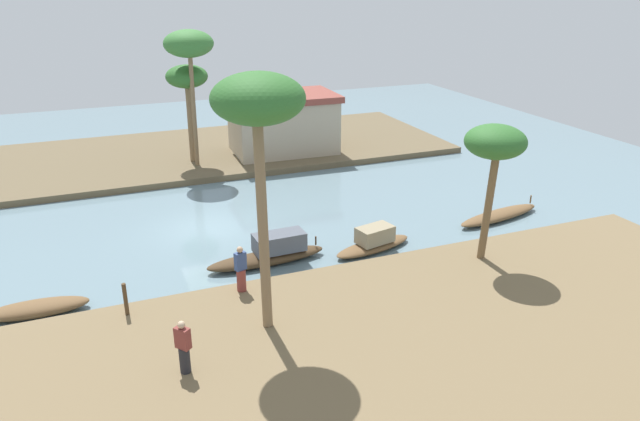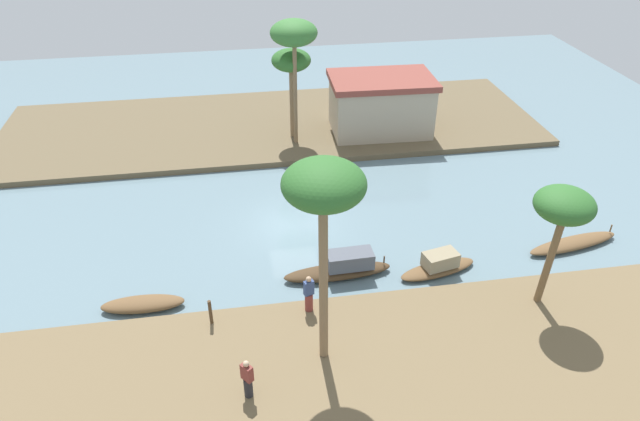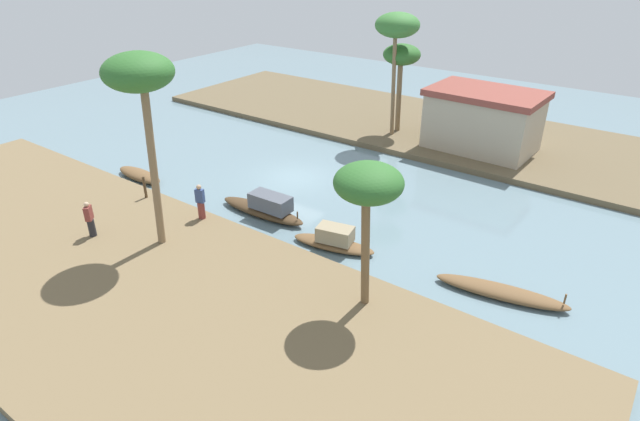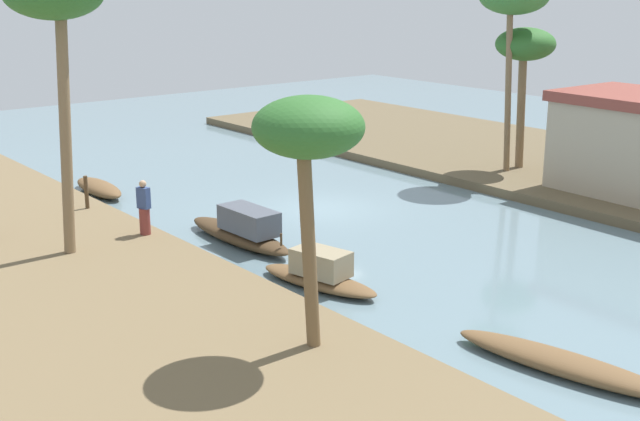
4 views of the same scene
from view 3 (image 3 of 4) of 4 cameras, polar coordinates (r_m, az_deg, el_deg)
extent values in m
plane|color=slate|center=(30.27, -2.67, 3.58)|extent=(61.35, 61.35, 0.00)
cube|color=brown|center=(23.10, -22.12, -6.42)|extent=(36.71, 11.91, 0.36)
cube|color=brown|center=(39.92, 8.52, 9.64)|extent=(36.71, 11.91, 0.36)
ellipsoid|color=#47331E|center=(26.18, -6.33, -0.01)|extent=(5.02, 1.27, 0.51)
cube|color=#4C515B|center=(25.56, -5.43, 0.91)|extent=(2.14, 1.04, 0.76)
cylinder|color=#47331E|center=(24.77, -2.48, -0.53)|extent=(0.07, 0.07, 0.38)
ellipsoid|color=brown|center=(23.36, 1.47, -3.69)|extent=(3.96, 1.88, 0.38)
cube|color=gray|center=(23.06, 1.66, -2.59)|extent=(1.72, 1.22, 0.70)
ellipsoid|color=brown|center=(31.73, -19.07, 3.69)|extent=(3.55, 1.18, 0.50)
ellipsoid|color=brown|center=(21.54, 19.11, -8.36)|extent=(5.13, 1.90, 0.43)
cylinder|color=brown|center=(21.37, 25.15, -8.72)|extent=(0.07, 0.07, 0.41)
cylinder|color=brown|center=(25.55, -12.79, 0.04)|extent=(0.43, 0.43, 0.85)
cube|color=#33477A|center=(25.21, -12.97, 1.58)|extent=(0.46, 0.34, 0.67)
sphere|color=tan|center=(25.02, -13.07, 2.50)|extent=(0.23, 0.23, 0.23)
cylinder|color=#232328|center=(25.60, -23.61, -1.72)|extent=(0.44, 0.44, 0.82)
cube|color=brown|center=(25.27, -23.92, -0.26)|extent=(0.47, 0.50, 0.65)
sphere|color=tan|center=(25.09, -24.11, 0.61)|extent=(0.22, 0.22, 0.22)
cylinder|color=#4C3823|center=(28.32, -18.56, 2.43)|extent=(0.14, 0.14, 1.17)
cylinder|color=#7F6647|center=(22.82, -17.68, 4.35)|extent=(0.33, 0.64, 6.89)
ellipsoid|color=#2D6628|center=(21.64, -19.22, 14.08)|extent=(2.76, 2.76, 1.52)
cylinder|color=brown|center=(18.37, 4.96, -4.58)|extent=(0.30, 0.56, 4.43)
ellipsoid|color=#2D6628|center=(17.10, 5.32, 3.03)|extent=(2.34, 2.34, 1.28)
cylinder|color=#7F6647|center=(36.56, 8.58, 12.09)|extent=(0.34, 0.54, 4.69)
ellipsoid|color=#2D6628|center=(35.91, 8.91, 16.44)|extent=(2.45, 2.45, 1.35)
cylinder|color=#7F6647|center=(35.40, 8.00, 13.20)|extent=(0.25, 0.64, 6.58)
ellipsoid|color=#387533|center=(34.65, 8.43, 19.37)|extent=(2.80, 2.80, 1.54)
cube|color=tan|center=(34.67, 17.30, 9.11)|extent=(6.49, 4.41, 3.32)
cube|color=brown|center=(34.16, 17.74, 12.05)|extent=(6.88, 4.67, 0.39)
camera|label=1|loc=(22.41, -66.11, 8.43)|focal=33.40mm
camera|label=2|loc=(20.79, -72.34, 23.31)|focal=32.45mm
camera|label=4|loc=(7.45, 77.89, -32.16)|focal=46.63mm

